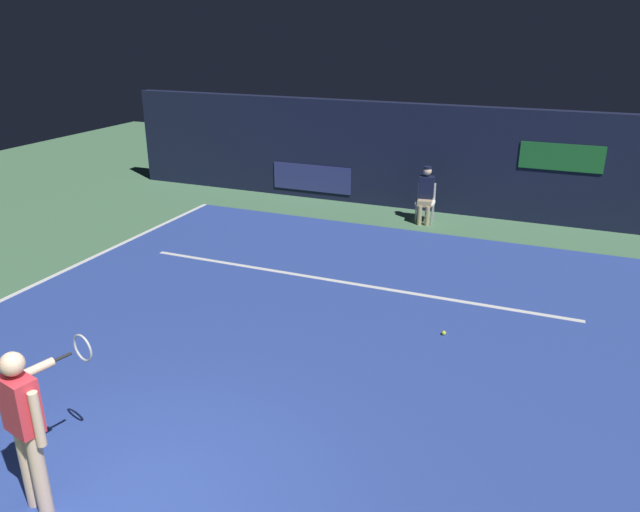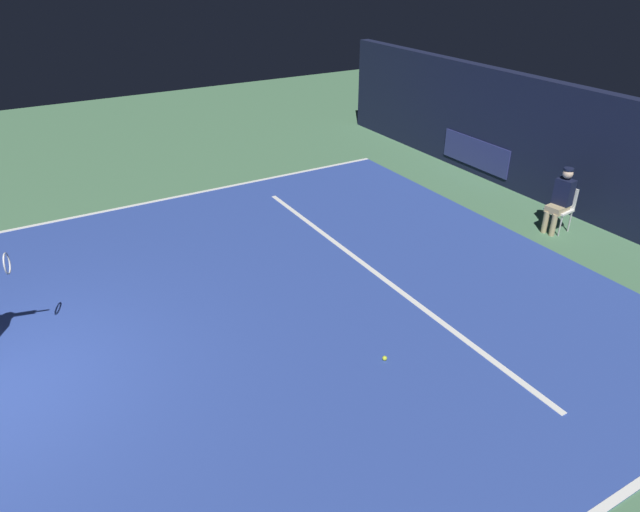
# 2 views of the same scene
# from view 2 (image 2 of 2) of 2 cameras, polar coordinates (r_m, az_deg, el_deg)

# --- Properties ---
(ground_plane) EXTENTS (31.95, 31.95, 0.00)m
(ground_plane) POSITION_cam_2_polar(r_m,az_deg,el_deg) (9.32, -3.71, -4.54)
(ground_plane) COLOR #4C7A56
(court_surface) EXTENTS (10.36, 10.39, 0.01)m
(court_surface) POSITION_cam_2_polar(r_m,az_deg,el_deg) (9.31, -3.71, -4.51)
(court_surface) COLOR #2D479E
(court_surface) RESTS_ON ground
(line_sideline_right) EXTENTS (0.10, 10.39, 0.01)m
(line_sideline_right) POSITION_cam_2_polar(r_m,az_deg,el_deg) (13.60, -13.65, 5.87)
(line_sideline_right) COLOR white
(line_sideline_right) RESTS_ON court_surface
(line_service) EXTENTS (8.08, 0.10, 0.01)m
(line_service) POSITION_cam_2_polar(r_m,az_deg,el_deg) (10.12, 5.49, -1.62)
(line_service) COLOR white
(line_service) RESTS_ON court_surface
(back_wall) EXTENTS (16.27, 0.33, 2.60)m
(back_wall) POSITION_cam_2_polar(r_m,az_deg,el_deg) (13.13, 24.86, 9.19)
(back_wall) COLOR #141933
(back_wall) RESTS_ON ground
(line_judge_on_chair) EXTENTS (0.49, 0.56, 1.32)m
(line_judge_on_chair) POSITION_cam_2_polar(r_m,az_deg,el_deg) (12.27, 22.94, 5.24)
(line_judge_on_chair) COLOR white
(line_judge_on_chair) RESTS_ON ground
(tennis_ball) EXTENTS (0.07, 0.07, 0.07)m
(tennis_ball) POSITION_cam_2_polar(r_m,az_deg,el_deg) (8.09, 6.49, -10.12)
(tennis_ball) COLOR #CCE033
(tennis_ball) RESTS_ON court_surface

